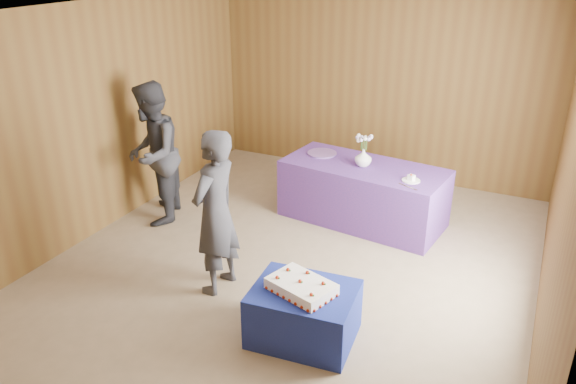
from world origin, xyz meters
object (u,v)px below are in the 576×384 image
Objects in this scene: vase at (363,158)px; guest_left at (215,213)px; cake_table at (304,314)px; serving_table at (363,193)px; guest_right at (153,154)px; sheet_cake at (301,286)px.

vase is 2.23m from guest_left.
cake_table is 0.53× the size of guest_left.
guest_left reaches higher than serving_table.
guest_left is at bearing -104.65° from serving_table.
cake_table is 3.04m from guest_right.
sheet_cake is 2.99m from guest_right.
vase is at bearing 89.88° from guest_right.
serving_table is 3.00× the size of sheet_cake.
guest_left is at bearing 156.70° from cake_table.
vase reaches higher than cake_table.
cake_table is 0.30m from sheet_cake.
vase is at bearing 160.83° from guest_left.
cake_table is at bearing -83.02° from vase.
guest_left is at bearing 32.14° from guest_right.
cake_table is 0.51× the size of guest_right.
vase reaches higher than sheet_cake.
vase is at bearing -134.79° from serving_table.
cake_table is at bearing 76.09° from sheet_cake.
sheet_cake is at bearing -126.86° from cake_table.
guest_right is at bearing -147.97° from serving_table.
guest_right is (-2.37, -1.09, 0.52)m from serving_table.
serving_table is 9.36× the size of vase.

